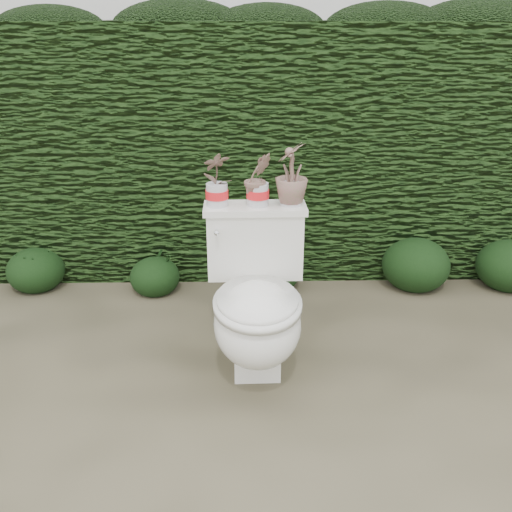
{
  "coord_description": "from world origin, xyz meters",
  "views": [
    {
      "loc": [
        -0.21,
        -2.32,
        1.62
      ],
      "look_at": [
        -0.15,
        0.23,
        0.55
      ],
      "focal_mm": 40.0,
      "sensor_mm": 36.0,
      "label": 1
    }
  ],
  "objects_px": {
    "potted_plant_center": "(258,181)",
    "potted_plant_right": "(291,176)",
    "toilet": "(257,305)",
    "potted_plant_left": "(217,181)"
  },
  "relations": [
    {
      "from": "toilet",
      "to": "potted_plant_right",
      "type": "relative_size",
      "value": 2.69
    },
    {
      "from": "potted_plant_center",
      "to": "potted_plant_right",
      "type": "bearing_deg",
      "value": -18.47
    },
    {
      "from": "toilet",
      "to": "potted_plant_center",
      "type": "xyz_separation_m",
      "value": [
        0.01,
        0.24,
        0.54
      ]
    },
    {
      "from": "potted_plant_left",
      "to": "toilet",
      "type": "bearing_deg",
      "value": 101.78
    },
    {
      "from": "toilet",
      "to": "potted_plant_left",
      "type": "height_order",
      "value": "potted_plant_left"
    },
    {
      "from": "potted_plant_center",
      "to": "potted_plant_left",
      "type": "bearing_deg",
      "value": 161.53
    },
    {
      "from": "potted_plant_center",
      "to": "potted_plant_right",
      "type": "distance_m",
      "value": 0.16
    },
    {
      "from": "toilet",
      "to": "potted_plant_center",
      "type": "height_order",
      "value": "potted_plant_center"
    },
    {
      "from": "toilet",
      "to": "potted_plant_right",
      "type": "height_order",
      "value": "potted_plant_right"
    },
    {
      "from": "toilet",
      "to": "potted_plant_left",
      "type": "bearing_deg",
      "value": 127.35
    }
  ]
}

